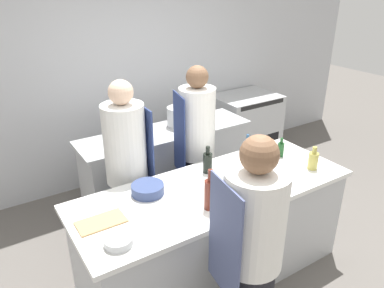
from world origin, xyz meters
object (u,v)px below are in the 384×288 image
Objects in this scene: chef_at_pass_far at (196,150)px; cup at (233,176)px; chef_at_stove at (128,173)px; oven_range at (245,126)px; bottle_olive_oil at (313,160)px; bowl_ceramic_blue at (148,189)px; bottle_vinegar at (281,149)px; stockpot at (179,117)px; bowl_mixing_large at (119,241)px; bottle_wine at (208,162)px; bowl_prep_small at (274,167)px; chef_at_prep_near at (251,255)px; bottle_water at (228,188)px; bottle_cooking_oil at (210,193)px; bottle_sauce at (247,147)px.

cup is at bearing -175.82° from chef_at_pass_far.
oven_range is at bearing 117.40° from chef_at_stove.
bottle_olive_oil is at bearing -134.46° from chef_at_pass_far.
chef_at_pass_far reaches higher than bowl_ceramic_blue.
bottle_vinegar is 1.36m from bowl_ceramic_blue.
stockpot is (0.15, 0.59, 0.14)m from chef_at_pass_far.
chef_at_pass_far is 1.58m from bowl_mixing_large.
bottle_wine is 0.59m from bowl_prep_small.
bottle_water is (0.22, 0.53, 0.16)m from chef_at_prep_near.
chef_at_prep_near is at bearing -73.61° from bowl_ceramic_blue.
oven_range is 2.40m from cup.
chef_at_stove is 1.15m from stockpot.
chef_at_stove is (-0.24, 1.38, 0.03)m from chef_at_prep_near.
bottle_vinegar is 1.12m from bottle_cooking_oil.
oven_range is 4.32× the size of bottle_olive_oil.
bottle_vinegar is 0.58× the size of bottle_cooking_oil.
bottle_sauce is 1.11× the size of bowl_prep_small.
chef_at_pass_far is 21.84× the size of cup.
chef_at_stove is at bearing 63.34° from bowl_mixing_large.
bottle_vinegar is (0.55, -0.61, 0.11)m from chef_at_pass_far.
bowl_mixing_large is (-2.73, -1.98, 0.45)m from oven_range.
bowl_prep_small is 1.39m from stockpot.
chef_at_pass_far is at bearing 38.45° from bowl_mixing_large.
cup is at bearing -142.77° from bottle_sauce.
chef_at_prep_near is 8.87× the size of bowl_mixing_large.
bottle_vinegar is (-0.94, -1.60, 0.50)m from oven_range.
chef_at_pass_far is 9.17× the size of bowl_mixing_large.
bottle_wine is 1.32× the size of bowl_mixing_large.
bottle_sauce is (0.80, 0.53, -0.04)m from bottle_cooking_oil.
bottle_cooking_oil is 1.48× the size of bottle_sauce.
bottle_sauce is at bearing -132.51° from chef_at_pass_far.
bowl_mixing_large is (-1.23, -0.98, 0.06)m from chef_at_pass_far.
chef_at_prep_near reaches higher than bowl_prep_small.
bowl_prep_small reaches higher than bowl_mixing_large.
chef_at_prep_near reaches higher than bowl_mixing_large.
bottle_cooking_oil reaches higher than bowl_mixing_large.
bottle_wine is at bearing -10.32° from chef_at_prep_near.
bowl_ceramic_blue is at bearing 176.82° from bottle_vinegar.
bottle_olive_oil reaches higher than cup.
chef_at_stove reaches higher than bowl_prep_small.
chef_at_prep_near is 7.64× the size of bottle_sauce.
bottle_water is at bearing 30.91° from chef_at_stove.
bottle_sauce reaches higher than oven_range.
bottle_sauce is (-0.31, 0.52, 0.00)m from bottle_olive_oil.
bowl_prep_small is (1.53, 0.19, 0.01)m from bowl_mixing_large.
bottle_water is at bearing -38.40° from bowl_ceramic_blue.
chef_at_pass_far is 9.21× the size of bottle_vinegar.
bottle_water is 1.14× the size of bowl_prep_small.
bottle_vinegar is at bearing -43.71° from chef_at_prep_near.
stockpot is at bearing 127.69° from chef_at_stove.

